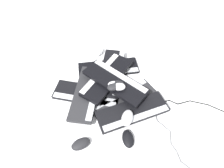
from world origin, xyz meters
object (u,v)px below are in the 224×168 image
keyboard_2 (125,101)px  keyboard_4 (133,112)px  keyboard_1 (87,94)px  mouse_2 (128,139)px  keyboard_6 (115,82)px  mouse_0 (81,144)px  keyboard_0 (109,68)px  mouse_5 (127,118)px  mouse_3 (116,86)px  mouse_1 (99,51)px  keyboard_5 (107,77)px  keyboard_7 (87,93)px  mouse_4 (117,86)px  keyboard_3 (112,72)px

keyboard_2 → keyboard_4: size_ratio=0.94×
keyboard_1 → mouse_2: size_ratio=4.10×
keyboard_6 → mouse_0: bearing=159.9°
keyboard_0 → mouse_5: (-0.44, -0.16, 0.07)m
keyboard_2 → keyboard_4: 0.11m
keyboard_6 → mouse_3: (-0.06, -0.01, 0.04)m
keyboard_6 → mouse_1: 0.41m
keyboard_2 → mouse_1: bearing=28.6°
keyboard_5 → mouse_5: size_ratio=4.20×
keyboard_7 → mouse_0: keyboard_7 is taller
keyboard_0 → mouse_4: mouse_4 is taller
mouse_4 → mouse_5: bearing=-57.8°
mouse_0 → mouse_2: bearing=-19.8°
keyboard_3 → keyboard_5: size_ratio=0.96×
keyboard_2 → keyboard_0: bearing=26.9°
keyboard_1 → mouse_3: (-0.00, -0.19, 0.13)m
keyboard_6 → keyboard_1: bearing=107.8°
keyboard_1 → mouse_5: bearing=-123.0°
keyboard_4 → keyboard_7: 0.33m
mouse_1 → mouse_3: mouse_3 is taller
keyboard_5 → mouse_0: keyboard_5 is taller
keyboard_7 → mouse_1: bearing=-1.4°
keyboard_1 → mouse_0: mouse_0 is taller
mouse_0 → keyboard_4: bearing=6.4°
keyboard_0 → mouse_3: size_ratio=4.22×
keyboard_1 → mouse_1: mouse_1 is taller
mouse_2 → mouse_4: 0.32m
mouse_4 → keyboard_3: bearing=113.2°
keyboard_7 → mouse_0: 0.34m
keyboard_1 → mouse_3: 0.23m
keyboard_3 → keyboard_6: bearing=-164.9°
keyboard_5 → mouse_2: (-0.40, -0.17, -0.05)m
keyboard_7 → keyboard_4: bearing=-109.6°
keyboard_7 → mouse_3: (0.01, -0.19, 0.10)m
mouse_1 → keyboard_5: bearing=-139.0°
keyboard_3 → mouse_0: (-0.54, 0.11, -0.02)m
mouse_0 → mouse_2: size_ratio=1.00×
keyboard_1 → keyboard_2: (-0.02, -0.26, 0.00)m
keyboard_4 → mouse_4: (0.11, 0.11, 0.10)m
keyboard_1 → mouse_5: mouse_5 is taller
keyboard_0 → mouse_4: 0.30m
keyboard_5 → keyboard_6: size_ratio=1.02×
keyboard_7 → mouse_2: keyboard_7 is taller
keyboard_2 → mouse_0: 0.39m
mouse_5 → mouse_2: bearing=-162.0°
mouse_0 → mouse_1: bearing=58.4°
mouse_4 → keyboard_4: bearing=-37.8°
mouse_1 → mouse_5: 0.66m
keyboard_4 → keyboard_2: bearing=29.3°
keyboard_0 → keyboard_5: (-0.14, -0.00, 0.06)m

